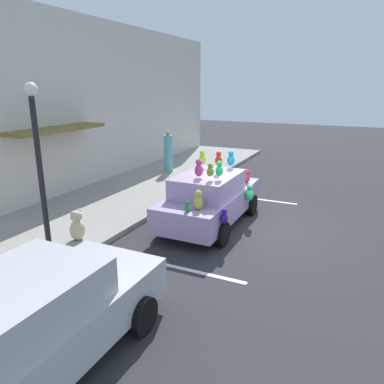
{
  "coord_description": "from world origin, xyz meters",
  "views": [
    {
      "loc": [
        -9.56,
        -2.66,
        3.96
      ],
      "look_at": [
        -0.16,
        1.8,
        0.9
      ],
      "focal_mm": 34.27,
      "sensor_mm": 36.0,
      "label": 1
    }
  ],
  "objects": [
    {
      "name": "plush_covered_car",
      "position": [
        -0.22,
        1.19,
        0.81
      ],
      "size": [
        4.19,
        2.06,
        2.17
      ],
      "color": "#A98FBF",
      "rests_on": "ground"
    },
    {
      "name": "storefront_building",
      "position": [
        -0.01,
        7.14,
        3.19
      ],
      "size": [
        24.0,
        1.25,
        6.4
      ],
      "color": "beige",
      "rests_on": "ground"
    },
    {
      "name": "parked_sedan_behind",
      "position": [
        -6.62,
        1.21,
        0.79
      ],
      "size": [
        4.35,
        2.04,
        1.54
      ],
      "color": "#B7B7BC",
      "rests_on": "ground"
    },
    {
      "name": "pedestrian_near_shopfront",
      "position": [
        4.67,
        5.27,
        1.01
      ],
      "size": [
        0.38,
        0.38,
        1.86
      ],
      "color": "#5DABB2",
      "rests_on": "sidewalk"
    },
    {
      "name": "sidewalk",
      "position": [
        0.0,
        5.0,
        0.07
      ],
      "size": [
        24.0,
        4.0,
        0.15
      ],
      "primitive_type": "cube",
      "color": "gray",
      "rests_on": "ground"
    },
    {
      "name": "street_lamp_post",
      "position": [
        -4.1,
        3.5,
        2.52
      ],
      "size": [
        0.28,
        0.28,
        3.86
      ],
      "color": "black",
      "rests_on": "sidewalk"
    },
    {
      "name": "parking_stripe_front",
      "position": [
        2.8,
        1.0,
        0.0
      ],
      "size": [
        0.12,
        3.6,
        0.01
      ],
      "primitive_type": "cube",
      "color": "silver",
      "rests_on": "ground"
    },
    {
      "name": "teddy_bear_on_sidewalk",
      "position": [
        -3.0,
        3.67,
        0.52
      ],
      "size": [
        0.42,
        0.35,
        0.8
      ],
      "color": "beige",
      "rests_on": "sidewalk"
    },
    {
      "name": "parking_stripe_rear",
      "position": [
        -2.98,
        1.0,
        0.0
      ],
      "size": [
        0.12,
        3.6,
        0.01
      ],
      "primitive_type": "cube",
      "color": "silver",
      "rests_on": "ground"
    },
    {
      "name": "ground_plane",
      "position": [
        0.0,
        0.0,
        0.0
      ],
      "size": [
        60.0,
        60.0,
        0.0
      ],
      "primitive_type": "plane",
      "color": "#2D2D30"
    }
  ]
}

